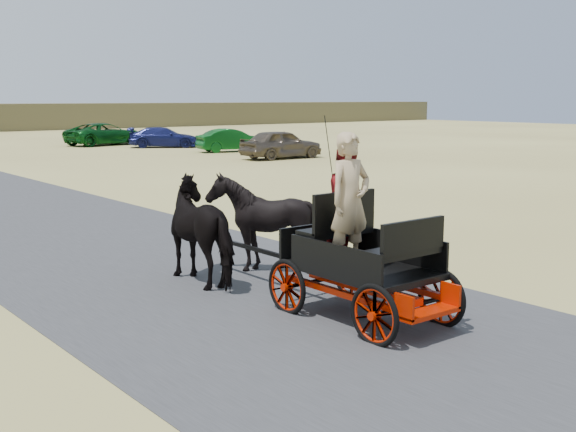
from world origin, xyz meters
TOP-DOWN VIEW (x-y plane):
  - ground at (0.00, 0.00)m, footprint 140.00×140.00m
  - road at (0.00, 0.00)m, footprint 6.00×140.00m
  - carriage at (0.64, 0.60)m, footprint 1.30×2.40m
  - horse_left at (0.09, 3.60)m, footprint 0.91×2.01m
  - horse_right at (1.19, 3.60)m, footprint 1.37×1.54m
  - driver_man at (0.44, 0.65)m, footprint 0.66×0.43m
  - passenger_woman at (0.94, 1.20)m, footprint 0.77×0.60m
  - car_a at (15.76, 21.70)m, footprint 4.24×1.83m
  - car_b at (16.43, 26.98)m, footprint 4.02×2.13m
  - car_c at (15.20, 32.40)m, footprint 4.41×3.68m
  - car_d at (13.33, 36.57)m, footprint 5.27×3.04m

SIDE VIEW (x-z plane):
  - ground at x=0.00m, z-range 0.00..0.00m
  - road at x=0.00m, z-range 0.00..0.01m
  - carriage at x=0.64m, z-range 0.00..0.72m
  - car_c at x=15.20m, z-range 0.00..1.21m
  - car_b at x=16.43m, z-range 0.00..1.26m
  - car_d at x=13.33m, z-range 0.00..1.38m
  - car_a at x=15.76m, z-range 0.00..1.43m
  - horse_left at x=0.09m, z-range 0.00..1.70m
  - horse_right at x=1.19m, z-range 0.00..1.70m
  - passenger_woman at x=0.94m, z-range 0.72..2.30m
  - driver_man at x=0.44m, z-range 0.72..2.52m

